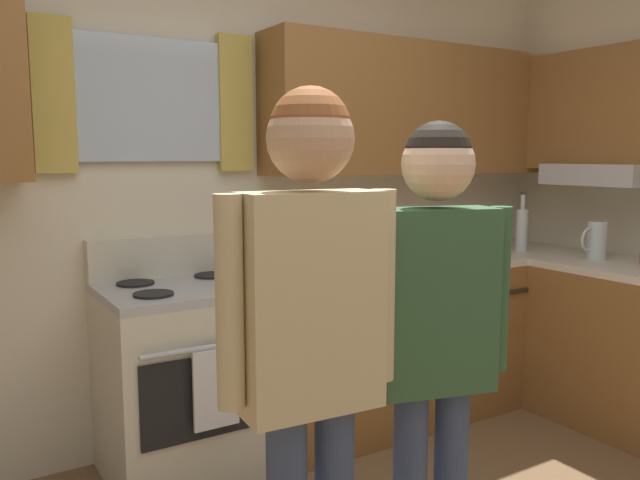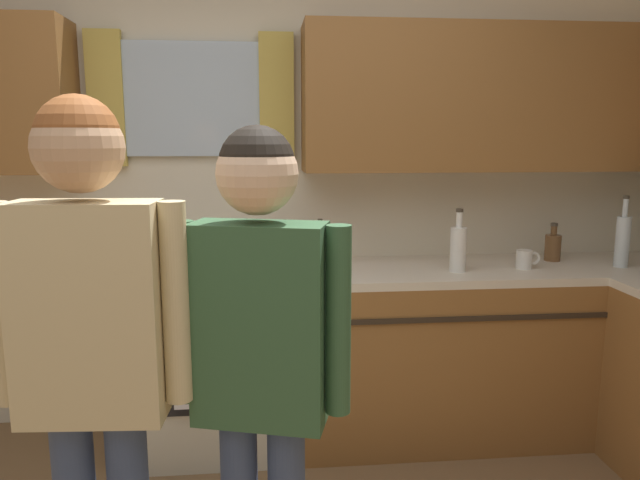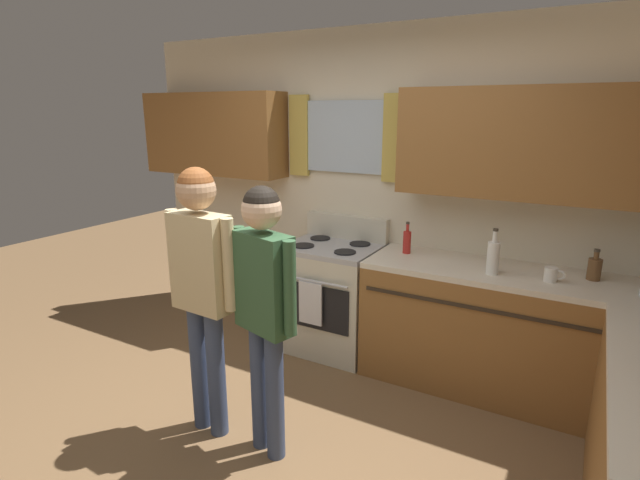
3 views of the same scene
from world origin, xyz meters
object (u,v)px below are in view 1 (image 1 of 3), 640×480
bottle_tall_clear (522,229)px  bottle_sauce_red (291,252)px  water_pitcher (596,240)px  adult_left (311,326)px  mug_ceramic_white (460,250)px  bottle_milk_white (415,242)px  bottle_squat_brown (468,239)px  adult_in_plaid (434,319)px  stove_oven (187,376)px

bottle_tall_clear → bottle_sauce_red: bottle_tall_clear is taller
water_pitcher → adult_left: bearing=-160.7°
mug_ceramic_white → adult_left: size_ratio=0.08×
bottle_milk_white → mug_ceramic_white: size_ratio=2.49×
bottle_milk_white → mug_ceramic_white: (0.36, 0.03, -0.07)m
water_pitcher → adult_left: size_ratio=0.13×
water_pitcher → mug_ceramic_white: bearing=143.5°
mug_ceramic_white → bottle_sauce_red: bearing=171.0°
bottle_squat_brown → mug_ceramic_white: 0.29m
bottle_tall_clear → water_pitcher: (0.10, -0.45, -0.03)m
bottle_tall_clear → adult_in_plaid: 2.23m
bottle_tall_clear → adult_in_plaid: adult_in_plaid is taller
bottle_milk_white → adult_left: size_ratio=0.19×
bottle_milk_white → water_pitcher: size_ratio=1.42×
bottle_squat_brown → water_pitcher: size_ratio=0.93×
stove_oven → adult_in_plaid: adult_in_plaid is taller
stove_oven → adult_in_plaid: size_ratio=0.69×
bottle_tall_clear → adult_in_plaid: bearing=-145.5°
bottle_sauce_red → adult_in_plaid: (-0.30, -1.44, 0.01)m
bottle_milk_white → bottle_sauce_red: 0.69m
mug_ceramic_white → adult_in_plaid: adult_in_plaid is taller
water_pitcher → bottle_squat_brown: bearing=121.0°
bottle_sauce_red → water_pitcher: 1.75m
bottle_milk_white → bottle_squat_brown: (0.59, 0.20, -0.04)m
bottle_squat_brown → bottle_tall_clear: 0.34m
mug_ceramic_white → adult_left: 2.19m
bottle_sauce_red → water_pitcher: bottle_sauce_red is taller
bottle_sauce_red → bottle_milk_white: bearing=-16.0°
stove_oven → bottle_milk_white: 1.39m
stove_oven → adult_left: 1.49m
stove_oven → mug_ceramic_white: (1.63, -0.08, 0.48)m
mug_ceramic_white → bottle_squat_brown: bearing=36.6°
stove_oven → water_pitcher: 2.37m
bottle_squat_brown → water_pitcher: bearing=-59.0°
bottle_squat_brown → adult_in_plaid: size_ratio=0.13×
bottle_milk_white → bottle_tall_clear: 0.87m
bottle_squat_brown → adult_in_plaid: (-1.57, -1.45, 0.02)m
water_pitcher → bottle_milk_white: bearing=156.4°
stove_oven → bottle_milk_white: size_ratio=3.51×
bottle_milk_white → adult_in_plaid: (-0.97, -1.24, -0.02)m
adult_in_plaid → bottle_sauce_red: bearing=78.0°
bottle_milk_white → bottle_sauce_red: size_ratio=1.27×
bottle_milk_white → bottle_squat_brown: size_ratio=1.53×
bottle_sauce_red → mug_ceramic_white: bearing=-9.0°
bottle_milk_white → bottle_tall_clear: size_ratio=0.85×
bottle_squat_brown → bottle_milk_white: bearing=-161.1°
water_pitcher → adult_left: (-2.38, -0.83, 0.03)m
stove_oven → bottle_tall_clear: 2.22m
bottle_sauce_red → mug_ceramic_white: 1.04m
bottle_squat_brown → water_pitcher: 0.73m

